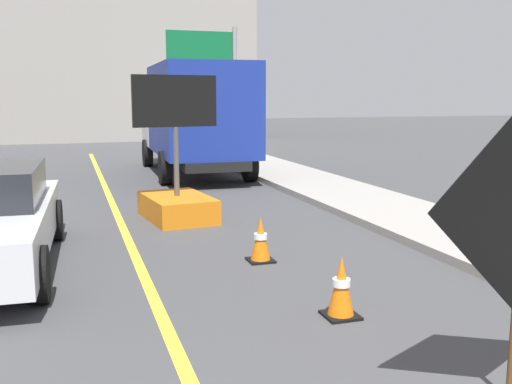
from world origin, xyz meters
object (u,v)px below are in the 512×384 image
at_px(box_truck, 195,116).
at_px(traffic_cone_near_sign, 341,287).
at_px(arrow_board_trailer, 177,194).
at_px(traffic_cone_mid_lane, 261,240).
at_px(highway_guide_sign, 215,68).

bearing_deg(box_truck, traffic_cone_near_sign, -94.58).
relative_size(arrow_board_trailer, box_truck, 0.39).
relative_size(arrow_board_trailer, traffic_cone_mid_lane, 4.24).
bearing_deg(highway_guide_sign, traffic_cone_mid_lane, -101.65).
xyz_separation_m(traffic_cone_near_sign, traffic_cone_mid_lane, (-0.15, 2.27, -0.01)).
bearing_deg(box_truck, traffic_cone_mid_lane, -96.52).
bearing_deg(box_truck, highway_guide_sign, 69.93).
height_order(highway_guide_sign, traffic_cone_near_sign, highway_guide_sign).
height_order(arrow_board_trailer, box_truck, box_truck).
xyz_separation_m(box_truck, highway_guide_sign, (2.01, 5.50, 1.67)).
xyz_separation_m(box_truck, traffic_cone_near_sign, (-0.95, -11.81, -1.43)).
relative_size(box_truck, traffic_cone_near_sign, 10.40).
height_order(box_truck, traffic_cone_mid_lane, box_truck).
distance_m(box_truck, traffic_cone_mid_lane, 9.71).
height_order(traffic_cone_near_sign, traffic_cone_mid_lane, traffic_cone_near_sign).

